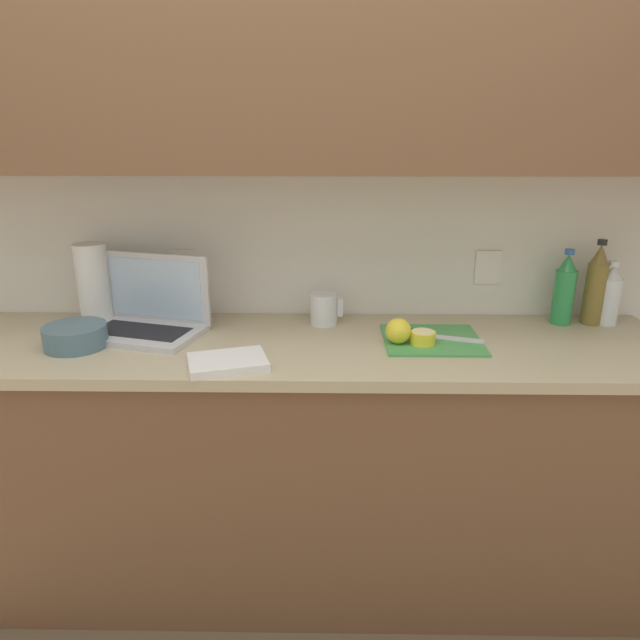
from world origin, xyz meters
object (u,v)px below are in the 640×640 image
Objects in this scene: lemon_half_cut at (423,337)px; lemon_whole_beside at (398,331)px; laptop at (147,315)px; knife at (421,333)px; bottle_water_clear at (609,295)px; bowl_white at (75,336)px; measuring_cup at (324,309)px; paper_towel_roll at (94,284)px; bottle_green_soda at (564,290)px; cutting_board at (432,340)px; bottle_oil_tall at (596,286)px.

lemon_half_cut is 0.08m from lemon_whole_beside.
knife is at bearing 12.78° from laptop.
bottle_water_clear reaches higher than bowl_white.
measuring_cup is 0.81m from bowl_white.
bottle_green_soda is at bearing 0.37° from paper_towel_roll.
lemon_half_cut is at bearing 1.32° from bowl_white.
knife is 3.69× the size of lemon_half_cut.
laptop is 0.83m from lemon_whole_beside.
bottle_green_soda reaches higher than lemon_whole_beside.
cutting_board is 3.89× the size of lemon_half_cut.
laptop is 5.41× the size of lemon_whole_beside.
knife reaches higher than cutting_board.
paper_towel_roll is at bearing -179.63° from bottle_green_soda.
laptop is at bearing -165.02° from knife.
paper_towel_roll reaches higher than lemon_half_cut.
bottle_green_soda is 1.37× the size of bowl_white.
paper_towel_roll is at bearing 179.24° from measuring_cup.
bottle_water_clear reaches higher than knife.
knife is 2.53× the size of measuring_cup.
lemon_half_cut is 1.09m from bowl_white.
paper_towel_roll is at bearing -179.66° from bottle_water_clear.
knife is 0.99× the size of bottle_oil_tall.
cutting_board is at bearing -162.49° from bottle_oil_tall.
knife is 1.30× the size of bottle_water_clear.
paper_towel_roll is at bearing 96.28° from bowl_white.
lemon_whole_beside is at bearing -11.79° from paper_towel_roll.
lemon_half_cut is 0.72m from bottle_water_clear.
paper_towel_roll is at bearing -179.65° from bottle_oil_tall.
bottle_oil_tall is (0.10, 0.00, 0.02)m from bottle_green_soda.
bottle_water_clear is at bearing 8.30° from bowl_white.
lemon_whole_beside reaches higher than cutting_board.
bottle_oil_tall is 2.57× the size of measuring_cup.
measuring_cup is (-0.31, 0.21, 0.03)m from lemon_half_cut.
paper_towel_roll is (-0.21, 0.11, 0.08)m from laptop.
bottle_green_soda is at bearing 20.85° from lemon_whole_beside.
bottle_green_soda is 1.63m from paper_towel_roll.
lemon_half_cut is 0.30× the size of bottle_green_soda.
paper_towel_roll is (-0.03, 0.25, 0.10)m from bowl_white.
paper_towel_roll reaches higher than knife.
bottle_water_clear is at bearing 0.34° from paper_towel_roll.
laptop is 1.56× the size of paper_towel_roll.
laptop is at bearing -175.35° from bottle_green_soda.
paper_towel_roll is (-1.79, -0.01, 0.04)m from bottle_water_clear.
bowl_white is at bearing -170.90° from bottle_green_soda.
measuring_cup reaches higher than knife.
paper_towel_roll reaches higher than measuring_cup.
lemon_whole_beside is 0.31× the size of bottle_green_soda.
measuring_cup is (0.59, 0.09, -0.01)m from laptop.
bottle_oil_tall reaches higher than measuring_cup.
knife is 1.05× the size of paper_towel_roll.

